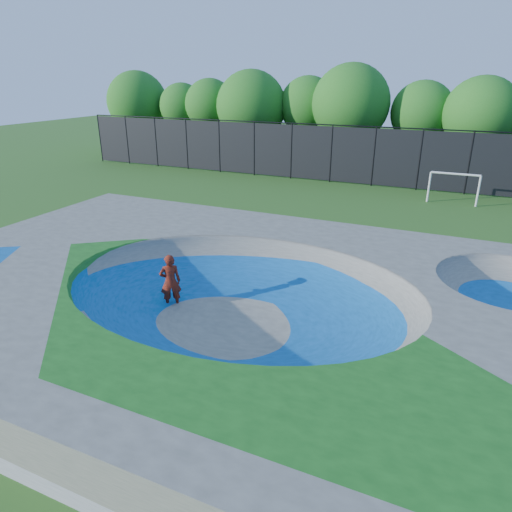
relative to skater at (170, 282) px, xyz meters
The scene contains 7 objects.
ground 2.73m from the skater, ahead, with size 120.00×120.00×0.00m, color #2A5918.
skate_deck 2.57m from the skater, ahead, with size 22.00×14.00×1.50m, color gray.
skater is the anchor object (origin of this frame).
skateboard 0.92m from the skater, ahead, with size 0.78×0.22×0.05m, color black.
soccer_goal 19.61m from the skater, 66.27° to the left, with size 2.85×0.12×1.88m.
fence 21.04m from the skater, 83.01° to the left, with size 48.09×0.09×4.04m.
treeline 26.34m from the skater, 91.83° to the left, with size 52.46×7.41×8.16m.
Camera 1 is at (5.54, -11.05, 7.22)m, focal length 32.00 mm.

